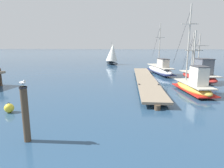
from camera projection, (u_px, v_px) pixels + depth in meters
floating_dock at (145, 79)px, 19.54m from camera, size 2.14×17.44×0.53m
fishing_boat_0 at (199, 74)px, 20.31m from camera, size 2.94×7.05×5.06m
fishing_boat_1 at (194, 85)px, 15.28m from camera, size 2.16×7.28×6.96m
fishing_boat_4 at (160, 69)px, 25.38m from camera, size 2.80×7.74×6.49m
mooring_piling at (25, 114)px, 7.38m from camera, size 0.30×0.30×2.18m
perched_seagull at (22, 83)px, 7.15m from camera, size 0.34×0.27×0.26m
mooring_buoy at (9, 108)px, 10.77m from camera, size 0.52×0.52×0.59m
distant_sailboat at (112, 54)px, 37.61m from camera, size 3.38×4.43×4.41m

